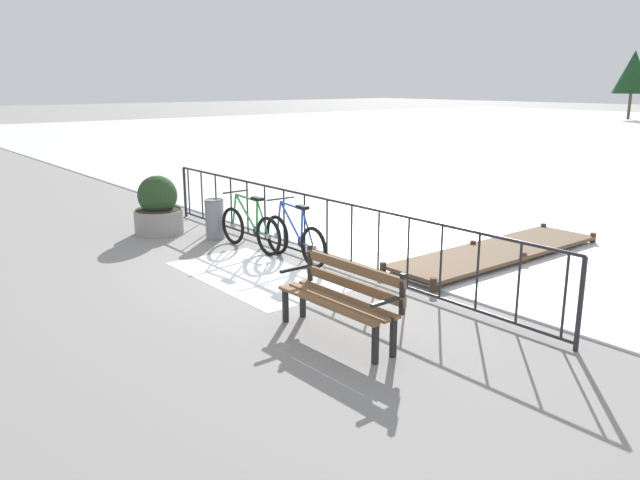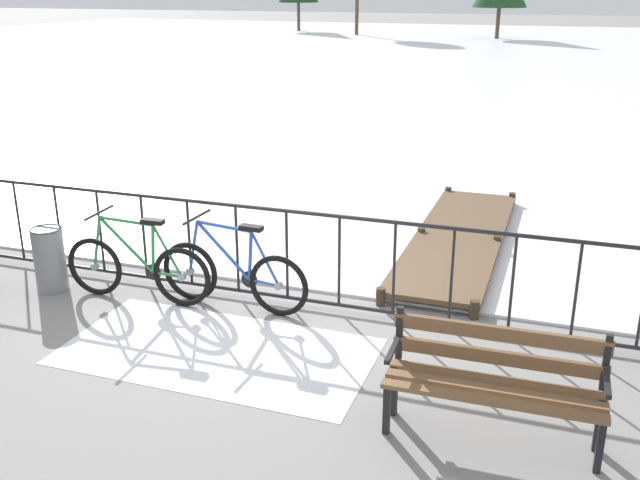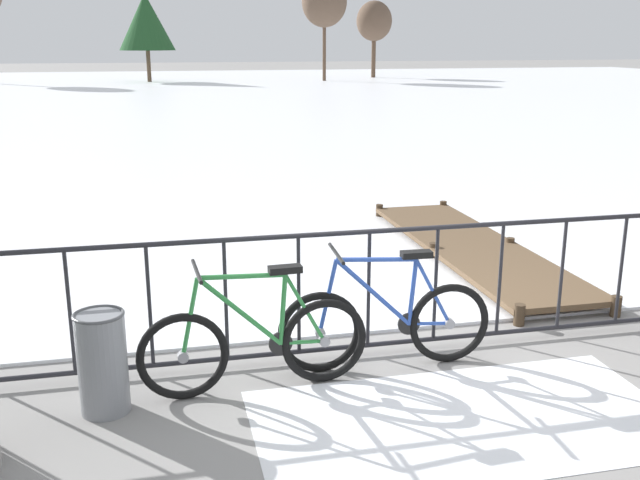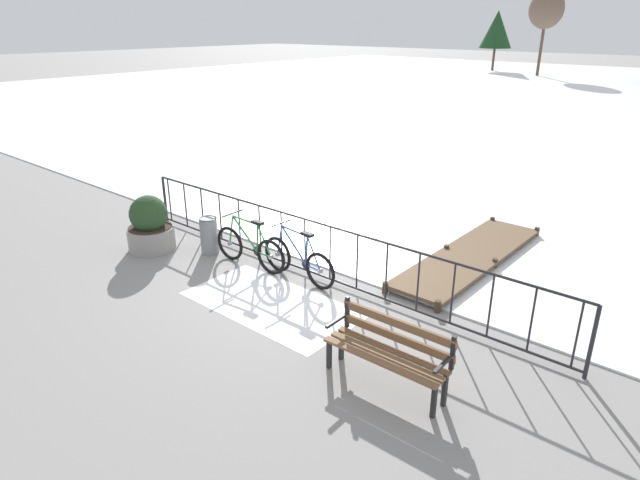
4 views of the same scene
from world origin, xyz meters
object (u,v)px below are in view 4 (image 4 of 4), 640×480
(bicycle_second, at_px, (250,248))
(bicycle_near_railing, at_px, (298,260))
(trash_bin, at_px, (209,235))
(park_bench, at_px, (389,347))
(planter_with_shrub, at_px, (150,226))

(bicycle_second, bearing_deg, bicycle_near_railing, 9.13)
(bicycle_near_railing, xyz_separation_m, trash_bin, (-2.13, -0.25, 0.00))
(bicycle_near_railing, relative_size, park_bench, 1.06)
(planter_with_shrub, bearing_deg, bicycle_second, 18.26)
(park_bench, xyz_separation_m, trash_bin, (-4.97, 1.18, -0.14))
(park_bench, distance_m, trash_bin, 5.11)
(bicycle_second, distance_m, planter_with_shrub, 2.23)
(bicycle_near_railing, height_order, trash_bin, bicycle_near_railing)
(bicycle_second, height_order, planter_with_shrub, planter_with_shrub)
(bicycle_second, bearing_deg, planter_with_shrub, -161.74)
(bicycle_second, relative_size, trash_bin, 2.34)
(bicycle_near_railing, relative_size, bicycle_second, 1.00)
(bicycle_near_railing, bearing_deg, park_bench, -26.78)
(planter_with_shrub, height_order, trash_bin, planter_with_shrub)
(bicycle_second, relative_size, planter_with_shrub, 1.54)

